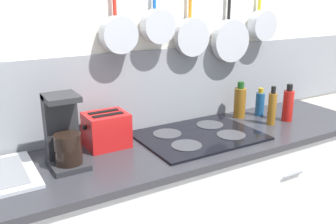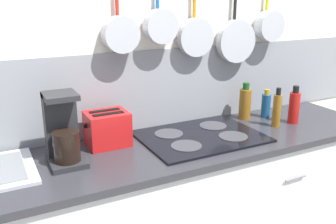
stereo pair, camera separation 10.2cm
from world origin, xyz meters
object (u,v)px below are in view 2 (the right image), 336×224
(bottle_hot_sauce, at_px, (245,103))
(bottle_vinegar, at_px, (266,105))
(bottle_sesame_oil, at_px, (277,110))
(coffee_maker, at_px, (63,133))
(bottle_olive_oil, at_px, (294,107))
(toaster, at_px, (107,129))

(bottle_hot_sauce, height_order, bottle_vinegar, bottle_hot_sauce)
(bottle_vinegar, bearing_deg, bottle_sesame_oil, -111.37)
(coffee_maker, relative_size, bottle_olive_oil, 1.43)
(coffee_maker, distance_m, toaster, 0.26)
(coffee_maker, xyz_separation_m, bottle_vinegar, (1.24, 0.09, -0.06))
(toaster, relative_size, bottle_sesame_oil, 0.97)
(toaster, height_order, bottle_sesame_oil, bottle_sesame_oil)
(coffee_maker, relative_size, bottle_hot_sauce, 1.43)
(bottle_sesame_oil, bearing_deg, coffee_maker, 176.37)
(bottle_sesame_oil, height_order, bottle_olive_oil, bottle_sesame_oil)
(bottle_sesame_oil, relative_size, bottle_vinegar, 1.30)
(toaster, distance_m, bottle_vinegar, 1.01)
(bottle_sesame_oil, bearing_deg, bottle_vinegar, 68.63)
(coffee_maker, distance_m, bottle_olive_oil, 1.32)
(bottle_sesame_oil, relative_size, bottle_olive_oil, 1.02)
(bottle_hot_sauce, relative_size, bottle_vinegar, 1.28)
(bottle_hot_sauce, bearing_deg, bottle_sesame_oil, -69.96)
(coffee_maker, height_order, bottle_sesame_oil, coffee_maker)
(bottle_hot_sauce, bearing_deg, bottle_vinegar, -14.12)
(bottle_hot_sauce, xyz_separation_m, bottle_sesame_oil, (0.07, -0.20, 0.00))
(coffee_maker, xyz_separation_m, bottle_hot_sauce, (1.11, 0.12, -0.04))
(bottle_sesame_oil, xyz_separation_m, bottle_olive_oil, (0.13, 0.00, -0.00))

